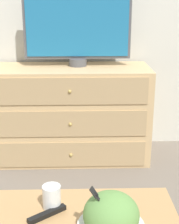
# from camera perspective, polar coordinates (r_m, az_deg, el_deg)

# --- Properties ---
(ground_plane) EXTENTS (12.00, 12.00, 0.00)m
(ground_plane) POSITION_cam_1_polar(r_m,az_deg,el_deg) (3.08, -5.62, -5.02)
(ground_plane) COLOR #70665B
(dresser) EXTENTS (1.20, 0.50, 0.73)m
(dresser) POSITION_cam_1_polar(r_m,az_deg,el_deg) (2.69, -3.07, -0.21)
(dresser) COLOR tan
(dresser) RESTS_ON ground_plane
(tv) EXTENTS (0.80, 0.14, 0.53)m
(tv) POSITION_cam_1_polar(r_m,az_deg,el_deg) (2.61, -2.03, 13.67)
(tv) COLOR #515156
(tv) RESTS_ON dresser
(takeout_bowl) EXTENTS (0.23, 0.23, 0.18)m
(takeout_bowl) POSITION_cam_1_polar(r_m,az_deg,el_deg) (1.18, 3.61, -17.21)
(takeout_bowl) COLOR silver
(takeout_bowl) RESTS_ON coffee_table
(drink_cup) EXTENTS (0.07, 0.07, 0.09)m
(drink_cup) POSITION_cam_1_polar(r_m,az_deg,el_deg) (1.32, -6.29, -14.04)
(drink_cup) COLOR #9E6638
(drink_cup) RESTS_ON coffee_table
(remote_control) EXTENTS (0.14, 0.11, 0.02)m
(remote_control) POSITION_cam_1_polar(r_m,az_deg,el_deg) (1.29, -7.06, -16.47)
(remote_control) COLOR black
(remote_control) RESTS_ON coffee_table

